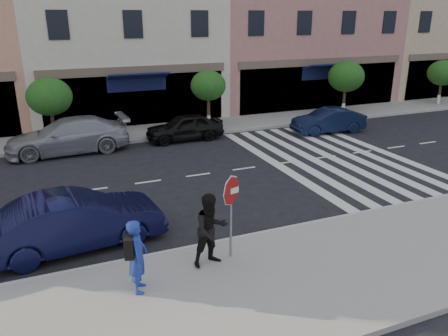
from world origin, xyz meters
TOP-DOWN VIEW (x-y plane):
  - ground at (0.00, 0.00)m, footprint 120.00×120.00m
  - sidewalk_near at (0.00, -3.75)m, footprint 60.00×4.50m
  - sidewalk_far at (0.00, 11.00)m, footprint 60.00×3.00m
  - building_centre at (-0.50, 17.00)m, footprint 11.00×9.00m
  - building_east_mid at (11.50, 17.00)m, footprint 13.00×9.00m
  - building_east_far at (24.00, 17.00)m, footprint 12.00×9.00m
  - street_tree_wb at (-5.00, 10.80)m, footprint 2.10×2.10m
  - street_tree_c at (3.00, 10.80)m, footprint 1.90×1.90m
  - street_tree_ea at (12.00, 10.80)m, footprint 2.20×2.20m
  - street_tree_eb at (20.00, 10.80)m, footprint 2.00×2.00m
  - stop_sign at (-1.33, -2.36)m, footprint 0.75×0.25m
  - photographer at (-3.78, -2.89)m, footprint 0.56×0.71m
  - walker at (-1.91, -2.48)m, footprint 0.99×0.83m
  - car_near_mid at (-4.85, -0.06)m, footprint 4.77×2.13m
  - car_far_left at (-4.45, 9.10)m, footprint 5.47×2.38m
  - car_far_mid at (1.08, 9.10)m, footprint 3.87×1.58m
  - car_far_right at (8.61, 7.60)m, footprint 4.01×1.70m

SIDE VIEW (x-z plane):
  - ground at x=0.00m, z-range 0.00..0.00m
  - sidewalk_near at x=0.00m, z-range 0.00..0.15m
  - sidewalk_far at x=0.00m, z-range 0.00..0.15m
  - car_far_right at x=8.61m, z-range 0.00..1.29m
  - car_far_mid at x=1.08m, z-range 0.00..1.31m
  - car_near_mid at x=-4.85m, z-range 0.00..1.52m
  - car_far_left at x=-4.45m, z-range 0.00..1.57m
  - photographer at x=-3.78m, z-range 0.15..1.86m
  - walker at x=-1.91m, z-range 0.15..2.00m
  - stop_sign at x=-1.33m, z-range 0.67..2.87m
  - street_tree_eb at x=20.00m, z-range 0.75..3.69m
  - street_tree_wb at x=-5.00m, z-range 0.78..3.84m
  - street_tree_c at x=3.00m, z-range 0.84..3.87m
  - street_tree_ea at x=12.00m, z-range 0.80..3.99m
  - building_centre at x=-0.50m, z-range 0.00..11.00m
  - building_east_far at x=24.00m, z-range 0.00..12.00m
  - building_east_mid at x=11.50m, z-range 0.00..13.00m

